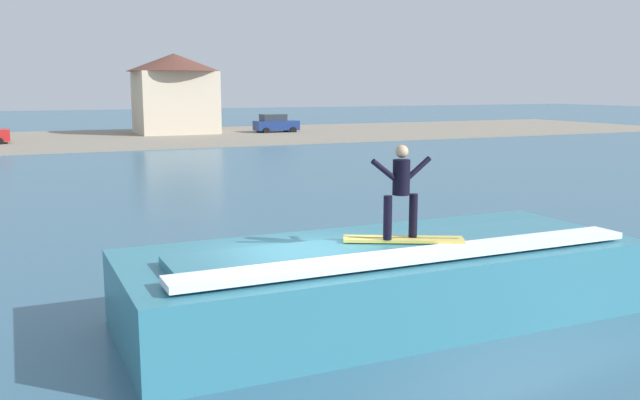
{
  "coord_description": "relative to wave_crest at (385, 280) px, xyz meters",
  "views": [
    {
      "loc": [
        -4.66,
        -10.97,
        4.41
      ],
      "look_at": [
        1.72,
        3.04,
        1.85
      ],
      "focal_mm": 38.1,
      "sensor_mm": 36.0,
      "label": 1
    }
  ],
  "objects": [
    {
      "name": "ground_plane",
      "position": [
        -1.72,
        -0.03,
        -0.74
      ],
      "size": [
        260.0,
        260.0,
        0.0
      ],
      "primitive_type": "plane",
      "color": "#36617A"
    },
    {
      "name": "wave_crest",
      "position": [
        0.0,
        0.0,
        0.0
      ],
      "size": [
        9.94,
        3.87,
        1.58
      ],
      "color": "teal",
      "rests_on": "ground_plane"
    },
    {
      "name": "surfboard",
      "position": [
        0.16,
        -0.39,
        0.87
      ],
      "size": [
        2.19,
        1.41,
        0.06
      ],
      "color": "#EAD159",
      "rests_on": "wave_crest"
    },
    {
      "name": "surfer",
      "position": [
        0.08,
        -0.4,
        1.87
      ],
      "size": [
        1.26,
        0.32,
        1.74
      ],
      "color": "black",
      "rests_on": "surfboard"
    },
    {
      "name": "shoreline_bank",
      "position": [
        -1.72,
        49.38,
        -0.68
      ],
      "size": [
        120.0,
        23.26,
        0.14
      ],
      "color": "gray",
      "rests_on": "ground_plane"
    },
    {
      "name": "car_far_shore",
      "position": [
        16.88,
        50.37,
        0.2
      ],
      "size": [
        4.2,
        2.11,
        1.86
      ],
      "color": "navy",
      "rests_on": "ground_plane"
    },
    {
      "name": "house_gabled_white",
      "position": [
        7.83,
        52.84,
        3.41
      ],
      "size": [
        8.72,
        8.72,
        7.49
      ],
      "color": "beige",
      "rests_on": "ground_plane"
    },
    {
      "name": "tree_tall_bare",
      "position": [
        7.28,
        55.86,
        3.7
      ],
      "size": [
        3.46,
        3.46,
        6.21
      ],
      "color": "brown",
      "rests_on": "ground_plane"
    }
  ]
}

